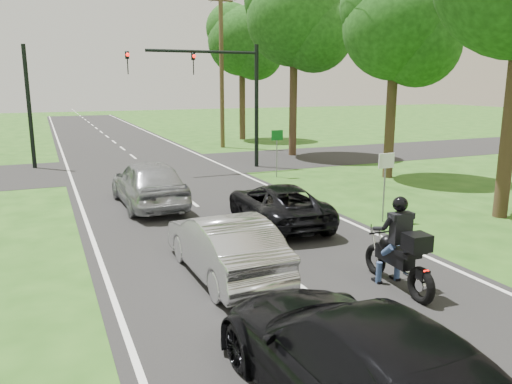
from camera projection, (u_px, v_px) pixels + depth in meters
ground at (291, 279)px, 10.86m from camera, size 140.00×140.00×0.00m
road at (176, 190)px, 19.84m from camera, size 8.00×100.00×0.01m
cross_road at (147, 167)px, 25.22m from camera, size 60.00×7.00×0.01m
motorcycle_rider at (400, 253)px, 10.20m from camera, size 0.65×2.29×1.97m
dark_suv at (277, 204)px, 14.93m from camera, size 2.34×4.57×1.24m
silver_sedan at (224, 245)px, 10.92m from camera, size 1.58×4.26×1.39m
silver_suv at (148, 183)px, 17.09m from camera, size 2.06×4.86×1.64m
dark_car_behind at (360, 364)px, 6.18m from camera, size 2.31×5.31×1.52m
traffic_signal at (221, 84)px, 23.82m from camera, size 6.38×0.44×6.00m
signal_pole_far at (29, 108)px, 24.38m from camera, size 0.20×0.20×6.00m
utility_pole_far at (222, 68)px, 31.91m from camera, size 1.60×0.28×10.00m
sign_white at (386, 171)px, 15.00m from camera, size 0.55×0.07×2.12m
sign_green at (277, 142)px, 22.26m from camera, size 0.55×0.07×2.12m
tree_row_c at (403, 33)px, 21.18m from camera, size 4.80×4.65×8.76m
tree_row_d at (301, 23)px, 27.82m from camera, size 5.76×5.58×10.45m
tree_row_e at (247, 45)px, 36.19m from camera, size 5.28×5.12×9.61m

